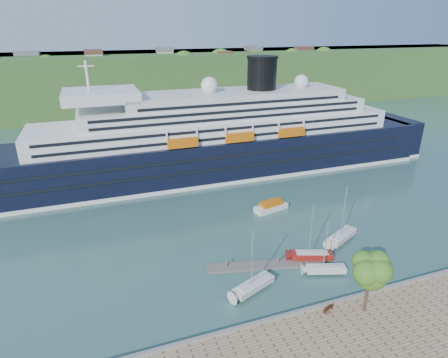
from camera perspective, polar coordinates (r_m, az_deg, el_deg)
ground at (r=53.48m, az=13.30°, el=-19.29°), size 400.00×400.00×0.00m
far_hillside at (r=180.67m, az=-12.33°, el=14.45°), size 400.00×50.00×24.00m
quay_coping at (r=52.61m, az=13.53°, el=-18.48°), size 220.00×0.50×0.30m
cruise_ship at (r=91.85m, az=-2.15°, el=9.22°), size 127.29×19.15×28.56m
park_bench at (r=52.40m, az=15.58°, el=-18.40°), size 1.70×1.19×1.01m
promenade_tree at (r=51.42m, az=21.26°, el=-14.15°), size 5.71×5.71×9.45m
floating_pontoon at (r=60.58m, az=6.30°, el=-12.91°), size 18.46×6.48×0.41m
sailboat_white_near at (r=52.91m, az=4.66°, el=-12.61°), size 7.62×4.63×9.54m
sailboat_red at (r=60.79m, az=13.53°, el=-8.29°), size 7.53×4.38×9.40m
sailboat_white_far at (r=67.16m, az=17.90°, el=-5.33°), size 8.05×5.35×10.18m
tender_launch at (r=77.17m, az=7.19°, el=-4.05°), size 7.59×3.94×2.00m
sailboat_extra at (r=58.47m, az=15.59°, el=-10.35°), size 6.82×3.77×8.50m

